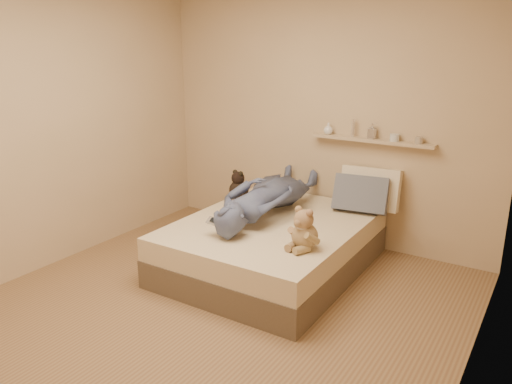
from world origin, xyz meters
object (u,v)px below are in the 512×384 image
Objects in this scene: pillow_cream at (370,188)px; person at (265,195)px; bed at (272,245)px; game_console at (215,222)px; teddy_bear at (304,232)px; pillow_grey at (361,194)px; wall_shelf at (371,140)px; dark_plush at (239,187)px.

pillow_cream is 0.35× the size of person.
bed is 0.71m from game_console.
pillow_grey reaches higher than teddy_bear.
pillow_grey is (0.77, 1.26, 0.03)m from game_console.
pillow_cream reaches higher than person.
person is 1.15m from wall_shelf.
game_console is 0.75m from teddy_bear.
teddy_bear is at bearing 13.22° from game_console.
dark_plush is at bearing 145.43° from teddy_bear.
pillow_grey reaches higher than game_console.
wall_shelf is at bearing 92.57° from pillow_grey.
teddy_bear is 0.22× the size of person.
bed is at bearing 141.92° from teddy_bear.
bed is 5.52× the size of teddy_bear.
pillow_grey is (-0.04, -0.14, -0.03)m from pillow_cream.
game_console is at bearing -117.27° from wall_shelf.
game_console is 1.62m from pillow_cream.
person reaches higher than bed.
pillow_cream is at bearing 73.97° from pillow_grey.
teddy_bear is at bearing -34.57° from dark_plush.
bed is 0.97m from pillow_grey.
dark_plush is (-1.14, 0.79, -0.01)m from teddy_bear.
person is at bearing -137.28° from pillow_cream.
pillow_cream is 0.15m from pillow_grey.
teddy_bear is at bearing -93.99° from pillow_cream.
bed is at bearing 69.52° from game_console.
person is 1.30× the size of wall_shelf.
pillow_cream reaches higher than teddy_bear.
wall_shelf is at bearing 88.43° from teddy_bear.
pillow_cream is 1.03m from person.
bed is 0.75m from teddy_bear.
teddy_bear is 1.41m from wall_shelf.
dark_plush is 0.26× the size of wall_shelf.
game_console is 0.52× the size of dark_plush.
dark_plush is at bearing -165.59° from pillow_grey.
wall_shelf reaches higher than game_console.
dark_plush is at bearing -160.07° from pillow_cream.
teddy_bear is 0.29× the size of wall_shelf.
game_console is at bearing -121.49° from pillow_grey.
bed is 1.58× the size of wall_shelf.
wall_shelf is at bearing -135.46° from person.
bed is at bearing -31.46° from dark_plush.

